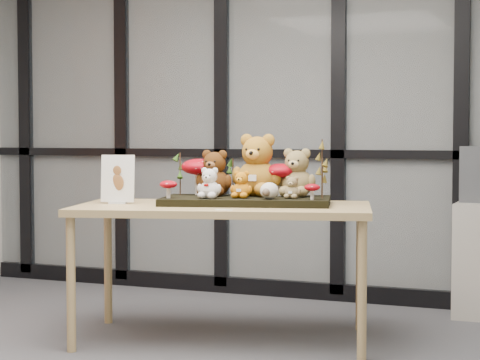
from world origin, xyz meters
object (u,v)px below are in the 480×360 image
at_px(display_table, 223,216).
at_px(bear_tan_back, 297,170).
at_px(bear_pooh_yellow, 258,162).
at_px(mushroom_front_right, 312,191).
at_px(bear_small_yellow, 242,183).
at_px(bear_beige_small, 292,186).
at_px(bear_brown_medium, 215,171).
at_px(mushroom_front_left, 168,188).
at_px(sign_holder, 118,181).
at_px(diorama_tray, 246,201).
at_px(mushroom_back_right, 281,178).
at_px(plush_cream_hedgehog, 269,190).
at_px(bear_white_bow, 210,181).
at_px(mushroom_back_left, 199,175).

height_order(display_table, bear_tan_back, bear_tan_back).
bearing_deg(bear_pooh_yellow, mushroom_front_right, -38.90).
xyz_separation_m(bear_small_yellow, bear_beige_small, (0.28, 0.06, -0.02)).
distance_m(bear_brown_medium, bear_beige_small, 0.51).
distance_m(mushroom_front_left, sign_holder, 0.33).
height_order(diorama_tray, mushroom_back_right, mushroom_back_right).
xyz_separation_m(diorama_tray, mushroom_back_right, (0.16, 0.16, 0.13)).
relative_size(diorama_tray, bear_small_yellow, 5.58).
bearing_deg(plush_cream_hedgehog, bear_pooh_yellow, 110.06).
xyz_separation_m(display_table, mushroom_back_right, (0.26, 0.25, 0.21)).
bearing_deg(bear_brown_medium, bear_small_yellow, -43.52).
distance_m(display_table, bear_small_yellow, 0.22).
bearing_deg(mushroom_front_right, sign_holder, -170.52).
relative_size(bear_brown_medium, bear_white_bow, 1.54).
bearing_deg(mushroom_front_right, plush_cream_hedgehog, -168.49).
bearing_deg(plush_cream_hedgehog, mushroom_back_right, 79.83).
height_order(bear_pooh_yellow, mushroom_back_left, bear_pooh_yellow).
bearing_deg(mushroom_front_left, sign_holder, -179.64).
height_order(bear_tan_back, plush_cream_hedgehog, bear_tan_back).
relative_size(display_table, mushroom_back_right, 8.63).
relative_size(bear_small_yellow, bear_white_bow, 0.89).
height_order(bear_small_yellow, plush_cream_hedgehog, bear_small_yellow).
distance_m(diorama_tray, bear_tan_back, 0.35).
xyz_separation_m(bear_white_bow, sign_holder, (-0.56, -0.06, -0.01)).
relative_size(bear_pooh_yellow, bear_white_bow, 2.08).
xyz_separation_m(bear_tan_back, bear_beige_small, (0.03, -0.19, -0.08)).
distance_m(plush_cream_hedgehog, mushroom_back_right, 0.26).
bearing_deg(bear_small_yellow, bear_beige_small, -2.47).
distance_m(bear_small_yellow, sign_holder, 0.73).
bearing_deg(bear_beige_small, plush_cream_hedgehog, -159.25).
bearing_deg(bear_tan_back, mushroom_back_right, 170.84).
relative_size(display_table, bear_beige_small, 13.03).
xyz_separation_m(display_table, bear_pooh_yellow, (0.13, 0.22, 0.31)).
height_order(bear_beige_small, mushroom_front_left, bear_beige_small).
bearing_deg(bear_white_bow, bear_pooh_yellow, 45.12).
xyz_separation_m(diorama_tray, bear_brown_medium, (-0.22, 0.04, 0.17)).
bearing_deg(mushroom_back_left, mushroom_front_right, -9.59).
height_order(bear_brown_medium, plush_cream_hedgehog, bear_brown_medium).
xyz_separation_m(bear_pooh_yellow, bear_white_bow, (-0.18, -0.30, -0.10)).
height_order(bear_tan_back, mushroom_front_right, bear_tan_back).
xyz_separation_m(bear_tan_back, mushroom_back_right, (-0.10, -0.01, -0.05)).
bearing_deg(bear_brown_medium, mushroom_front_right, -22.83).
bearing_deg(mushroom_back_left, bear_brown_medium, -17.55).
relative_size(bear_white_bow, mushroom_front_left, 1.73).
distance_m(display_table, mushroom_front_right, 0.54).
distance_m(mushroom_front_left, mushroom_front_right, 0.82).
bearing_deg(sign_holder, mushroom_front_left, -12.49).
bearing_deg(bear_brown_medium, mushroom_back_right, 2.65).
bearing_deg(bear_beige_small, bear_brown_medium, 158.53).
height_order(bear_brown_medium, bear_small_yellow, bear_brown_medium).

